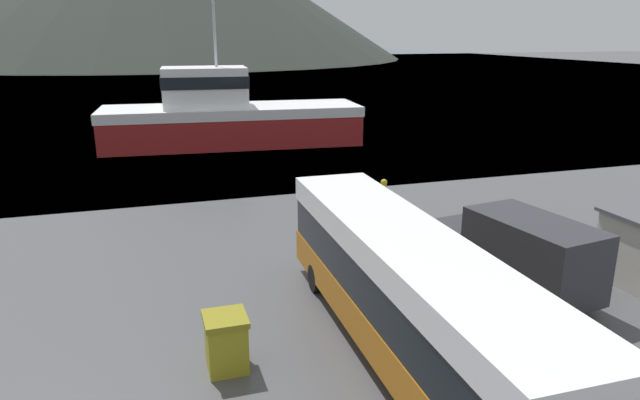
{
  "coord_description": "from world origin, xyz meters",
  "views": [
    {
      "loc": [
        -6.86,
        -5.34,
        8.11
      ],
      "look_at": [
        -0.68,
        14.39,
        2.0
      ],
      "focal_mm": 32.0,
      "sensor_mm": 36.0,
      "label": 1
    }
  ],
  "objects": [
    {
      "name": "mooring_bollard",
      "position": [
        5.03,
        21.35,
        0.36
      ],
      "size": [
        0.35,
        0.35,
        0.68
      ],
      "color": "#B29919",
      "rests_on": "ground"
    },
    {
      "name": "fishing_boat",
      "position": [
        -0.81,
        36.94,
        2.17
      ],
      "size": [
        19.18,
        7.13,
        11.3
      ],
      "rotation": [
        0.0,
        0.0,
        4.63
      ],
      "color": "maroon",
      "rests_on": "water_surface"
    },
    {
      "name": "water_surface",
      "position": [
        0.0,
        142.34,
        0.0
      ],
      "size": [
        240.0,
        240.0,
        0.0
      ],
      "primitive_type": "plane",
      "color": "#475B6B",
      "rests_on": "ground"
    },
    {
      "name": "delivery_van",
      "position": [
        4.33,
        9.09,
        1.35
      ],
      "size": [
        3.0,
        6.28,
        2.56
      ],
      "rotation": [
        0.0,
        0.0,
        0.15
      ],
      "color": "#2D2D33",
      "rests_on": "ground"
    },
    {
      "name": "storage_bin",
      "position": [
        -5.33,
        7.32,
        0.73
      ],
      "size": [
        1.06,
        1.11,
        1.44
      ],
      "color": "olive",
      "rests_on": "ground"
    },
    {
      "name": "tour_bus",
      "position": [
        -0.9,
        6.46,
        1.89
      ],
      "size": [
        2.6,
        12.8,
        3.36
      ],
      "rotation": [
        0.0,
        0.0,
        -0.01
      ],
      "color": "#B26614",
      "rests_on": "ground"
    }
  ]
}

